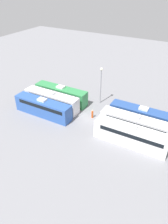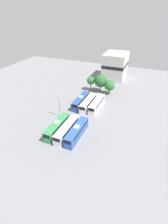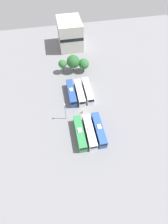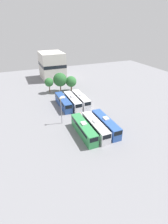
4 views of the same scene
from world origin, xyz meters
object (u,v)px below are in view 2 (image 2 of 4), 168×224
object	(u,v)px
bus_0	(58,127)
bus_3	(81,101)
tree_0	(91,81)
tree_1	(101,81)
depot_building	(115,66)
bus_1	(67,129)
tree_2	(110,86)
bus_5	(97,104)
bus_4	(88,103)
worker_person	(77,116)
light_pole	(59,102)
bus_2	(77,131)

from	to	relation	value
bus_0	bus_3	world-z (taller)	same
bus_0	tree_0	distance (m)	31.71
tree_1	depot_building	bearing A→B (deg)	85.52
bus_1	bus_3	bearing A→B (deg)	99.99
tree_2	bus_5	bearing A→B (deg)	-94.63
bus_4	bus_5	size ratio (longest dim) A/B	1.00
tree_0	tree_1	size ratio (longest dim) A/B	0.80
tree_0	worker_person	bearing A→B (deg)	-80.64
light_pole	depot_building	xyz separation A→B (m)	(8.00, 43.17, 0.95)
bus_0	bus_5	distance (m)	18.53
bus_2	tree_2	xyz separation A→B (m)	(1.10, 30.48, 2.13)
depot_building	bus_5	bearing A→B (deg)	-87.18
worker_person	tree_2	xyz separation A→B (m)	(4.86, 21.85, 3.09)
bus_2	tree_0	bearing A→B (deg)	103.45
bus_4	bus_5	distance (m)	3.17
bus_2	depot_building	distance (m)	50.84
light_pole	tree_1	bearing A→B (deg)	74.86
bus_0	bus_4	distance (m)	17.37
bus_2	bus_4	distance (m)	17.30
bus_3	tree_0	bearing A→B (deg)	95.52
light_pole	tree_0	xyz separation A→B (m)	(2.07, 24.05, -0.96)
bus_1	bus_4	world-z (taller)	same
bus_2	tree_0	size ratio (longest dim) A/B	1.94
bus_2	bus_3	world-z (taller)	same
bus_0	tree_1	bearing A→B (deg)	84.45
bus_5	light_pole	bearing A→B (deg)	-134.10
bus_4	depot_building	distance (m)	33.93
tree_0	tree_1	world-z (taller)	tree_1
bus_1	tree_1	xyz separation A→B (m)	(-0.05, 31.66, 3.16)
bus_2	bus_5	distance (m)	17.38
bus_0	worker_person	size ratio (longest dim) A/B	7.00
worker_person	bus_5	bearing A→B (deg)	66.52
light_pole	bus_2	bearing A→B (deg)	-37.78
bus_0	light_pole	size ratio (longest dim) A/B	1.50
tree_1	bus_3	bearing A→B (deg)	-102.39
bus_5	tree_2	distance (m)	13.31
tree_0	tree_1	distance (m)	4.46
bus_4	light_pole	distance (m)	12.11
tree_1	depot_building	size ratio (longest dim) A/B	0.56
bus_4	tree_0	xyz separation A→B (m)	(-4.42, 14.47, 2.62)
tree_1	tree_2	world-z (taller)	tree_1
bus_4	tree_0	size ratio (longest dim) A/B	1.94
tree_1	tree_2	size ratio (longest dim) A/B	1.25
bus_0	bus_3	distance (m)	17.54
bus_3	bus_1	bearing A→B (deg)	-80.01
bus_5	light_pole	size ratio (longest dim) A/B	1.50
bus_3	tree_1	bearing A→B (deg)	77.61
tree_0	bus_4	bearing A→B (deg)	-73.01
bus_3	depot_building	size ratio (longest dim) A/B	0.87
bus_1	tree_0	size ratio (longest dim) A/B	1.94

